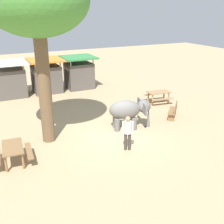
# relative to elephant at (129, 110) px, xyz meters

# --- Properties ---
(ground_plane) EXTENTS (60.00, 60.00, 0.00)m
(ground_plane) POSITION_rel_elephant_xyz_m (-1.13, -0.70, -1.00)
(ground_plane) COLOR tan
(elephant) EXTENTS (2.29, 1.62, 1.57)m
(elephant) POSITION_rel_elephant_xyz_m (0.00, 0.00, 0.00)
(elephant) COLOR slate
(elephant) RESTS_ON ground_plane
(person_handler) EXTENTS (0.47, 0.32, 1.62)m
(person_handler) POSITION_rel_elephant_xyz_m (-1.25, -2.06, -0.06)
(person_handler) COLOR #3F3833
(person_handler) RESTS_ON ground_plane
(shade_tree_main) EXTENTS (4.44, 4.07, 7.98)m
(shade_tree_main) POSITION_rel_elephant_xyz_m (-4.20, 0.47, 5.29)
(shade_tree_main) COLOR brown
(shade_tree_main) RESTS_ON ground_plane
(wooden_bench) EXTENTS (1.26, 1.29, 0.88)m
(wooden_bench) POSITION_rel_elephant_xyz_m (3.04, 0.11, -0.53)
(wooden_bench) COLOR olive
(wooden_bench) RESTS_ON ground_plane
(picnic_table_near) EXTENTS (1.68, 1.67, 0.78)m
(picnic_table_near) POSITION_rel_elephant_xyz_m (3.86, 2.79, -0.42)
(picnic_table_near) COLOR #9E7A51
(picnic_table_near) RESTS_ON ground_plane
(picnic_table_far) EXTENTS (1.59, 1.61, 0.78)m
(picnic_table_far) POSITION_rel_elephant_xyz_m (-6.02, -0.98, -0.42)
(picnic_table_far) COLOR olive
(picnic_table_far) RESTS_ON ground_plane
(market_stall_white) EXTENTS (2.50, 2.50, 2.52)m
(market_stall_white) POSITION_rel_elephant_xyz_m (-4.86, 8.67, 0.13)
(market_stall_white) COLOR #59514C
(market_stall_white) RESTS_ON ground_plane
(market_stall_orange) EXTENTS (2.50, 2.50, 2.52)m
(market_stall_orange) POSITION_rel_elephant_xyz_m (-2.26, 8.67, 0.13)
(market_stall_orange) COLOR #59514C
(market_stall_orange) RESTS_ON ground_plane
(market_stall_green) EXTENTS (2.50, 2.50, 2.52)m
(market_stall_green) POSITION_rel_elephant_xyz_m (0.34, 8.67, 0.13)
(market_stall_green) COLOR #59514C
(market_stall_green) RESTS_ON ground_plane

